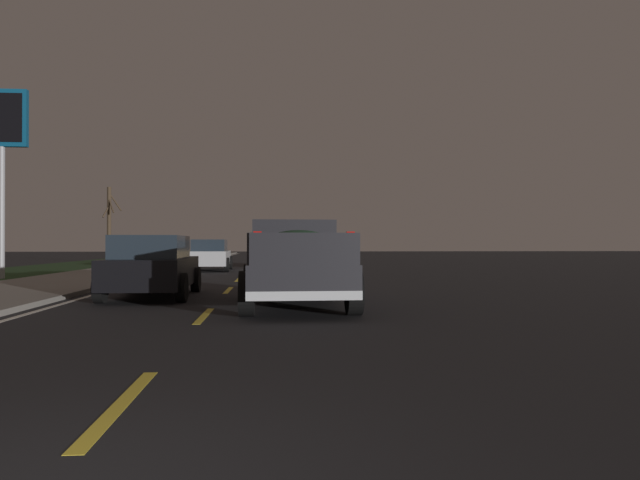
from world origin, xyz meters
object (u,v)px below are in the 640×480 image
at_px(sedan_silver, 210,255).
at_px(sedan_black, 153,266).
at_px(gas_price_sign, 2,136).
at_px(pickup_truck, 295,260).
at_px(bare_tree_far, 109,223).
at_px(sedan_tan, 277,253).

distance_m(sedan_silver, sedan_black, 14.58).
bearing_deg(gas_price_sign, pickup_truck, -134.47).
height_order(pickup_truck, gas_price_sign, gas_price_sign).
bearing_deg(sedan_silver, pickup_truck, -168.04).
bearing_deg(pickup_truck, sedan_silver, 11.96).
bearing_deg(sedan_black, pickup_truck, -123.18).
relative_size(pickup_truck, bare_tree_far, 1.03).
distance_m(pickup_truck, sedan_tan, 21.56).
distance_m(sedan_tan, gas_price_sign, 15.93).
bearing_deg(gas_price_sign, bare_tree_far, 3.03).
distance_m(sedan_silver, gas_price_sign, 10.64).
height_order(sedan_silver, sedan_black, same).
xyz_separation_m(pickup_truck, gas_price_sign, (10.59, 10.79, 4.48)).
xyz_separation_m(pickup_truck, bare_tree_far, (29.21, 11.77, 1.78)).
relative_size(gas_price_sign, bare_tree_far, 1.37).
height_order(gas_price_sign, bare_tree_far, gas_price_sign).
height_order(sedan_tan, gas_price_sign, gas_price_sign).
height_order(sedan_black, sedan_tan, same).
height_order(sedan_silver, bare_tree_far, bare_tree_far).
distance_m(pickup_truck, sedan_silver, 17.23).
bearing_deg(pickup_truck, gas_price_sign, 45.53).
xyz_separation_m(gas_price_sign, bare_tree_far, (18.61, 0.98, -2.70)).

